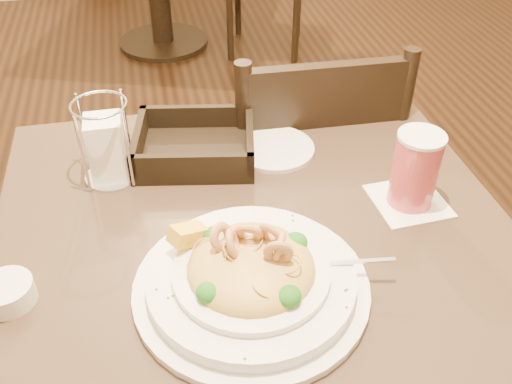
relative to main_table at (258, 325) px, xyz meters
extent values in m
cylinder|color=black|center=(0.00, 0.00, -0.14)|extent=(0.12, 0.12, 0.71)
cube|color=brown|center=(0.00, 0.00, 0.23)|extent=(0.90, 0.90, 0.03)
cylinder|color=black|center=(-0.03, 2.55, -0.51)|extent=(0.52, 0.52, 0.03)
cube|color=black|center=(0.22, 0.50, -0.07)|extent=(0.43, 0.43, 0.04)
cylinder|color=black|center=(0.41, 0.68, -0.31)|extent=(0.04, 0.04, 0.43)
cylinder|color=black|center=(0.05, 0.69, -0.31)|extent=(0.04, 0.04, 0.43)
cylinder|color=black|center=(0.40, 0.32, -0.31)|extent=(0.04, 0.04, 0.43)
cylinder|color=black|center=(0.04, 0.33, -0.31)|extent=(0.04, 0.04, 0.43)
cylinder|color=black|center=(0.40, 0.32, 0.18)|extent=(0.04, 0.04, 0.46)
cylinder|color=black|center=(0.04, 0.33, 0.18)|extent=(0.04, 0.04, 0.46)
cube|color=black|center=(0.22, 0.32, 0.28)|extent=(0.36, 0.04, 0.22)
cylinder|color=black|center=(0.78, 2.51, -0.31)|extent=(0.04, 0.04, 0.43)
cylinder|color=black|center=(0.67, 2.17, -0.31)|extent=(0.04, 0.04, 0.43)
cylinder|color=black|center=(0.33, 2.27, -0.31)|extent=(0.04, 0.04, 0.43)
cylinder|color=white|center=(-0.04, -0.12, 0.25)|extent=(0.36, 0.36, 0.01)
cylinder|color=white|center=(-0.04, -0.12, 0.27)|extent=(0.32, 0.32, 0.02)
cylinder|color=white|center=(-0.04, -0.12, 0.29)|extent=(0.24, 0.24, 0.01)
ellipsoid|color=gold|center=(-0.04, -0.12, 0.29)|extent=(0.19, 0.19, 0.07)
cube|color=yellow|center=(-0.12, -0.05, 0.31)|extent=(0.07, 0.06, 0.05)
cube|color=silver|center=(0.12, -0.13, 0.28)|extent=(0.14, 0.03, 0.01)
cube|color=silver|center=(0.04, -0.13, 0.29)|extent=(0.04, 0.03, 0.00)
torus|color=gold|center=(0.01, -0.15, 0.32)|extent=(0.04, 0.05, 0.02)
torus|color=gold|center=(0.02, -0.11, 0.30)|extent=(0.05, 0.05, 0.03)
torus|color=gold|center=(-0.01, -0.11, 0.30)|extent=(0.06, 0.06, 0.01)
torus|color=gold|center=(0.00, -0.10, 0.30)|extent=(0.05, 0.05, 0.02)
torus|color=gold|center=(-0.03, -0.18, 0.31)|extent=(0.04, 0.05, 0.03)
torus|color=gold|center=(-0.04, -0.17, 0.30)|extent=(0.04, 0.05, 0.03)
torus|color=gold|center=(-0.04, -0.11, 0.32)|extent=(0.07, 0.06, 0.04)
torus|color=gold|center=(-0.03, -0.10, 0.32)|extent=(0.05, 0.06, 0.04)
torus|color=gold|center=(-0.03, -0.12, 0.31)|extent=(0.04, 0.05, 0.03)
torus|color=gold|center=(-0.08, -0.15, 0.30)|extent=(0.04, 0.04, 0.02)
torus|color=gold|center=(-0.06, -0.13, 0.32)|extent=(0.05, 0.05, 0.03)
torus|color=gold|center=(-0.04, -0.12, 0.31)|extent=(0.04, 0.04, 0.02)
torus|color=gold|center=(-0.04, -0.12, 0.31)|extent=(0.05, 0.04, 0.04)
torus|color=gold|center=(0.00, -0.08, 0.30)|extent=(0.04, 0.04, 0.02)
torus|color=gold|center=(-0.10, -0.08, 0.31)|extent=(0.06, 0.05, 0.04)
torus|color=gold|center=(-0.05, -0.09, 0.31)|extent=(0.04, 0.05, 0.03)
torus|color=gold|center=(-0.06, -0.11, 0.32)|extent=(0.05, 0.06, 0.04)
torus|color=gold|center=(-0.04, -0.12, 0.32)|extent=(0.04, 0.04, 0.02)
torus|color=tan|center=(-0.06, -0.11, 0.34)|extent=(0.04, 0.05, 0.05)
torus|color=tan|center=(-0.03, -0.09, 0.34)|extent=(0.05, 0.05, 0.05)
torus|color=tan|center=(0.00, -0.14, 0.34)|extent=(0.05, 0.03, 0.05)
torus|color=tan|center=(0.00, -0.13, 0.34)|extent=(0.04, 0.05, 0.05)
torus|color=tan|center=(-0.08, -0.09, 0.34)|extent=(0.05, 0.05, 0.05)
torus|color=tan|center=(0.00, -0.10, 0.34)|extent=(0.05, 0.05, 0.05)
ellipsoid|color=#175714|center=(0.04, -0.09, 0.30)|extent=(0.04, 0.04, 0.03)
ellipsoid|color=#175714|center=(-0.08, -0.05, 0.30)|extent=(0.04, 0.04, 0.03)
ellipsoid|color=#175714|center=(-0.11, -0.16, 0.30)|extent=(0.04, 0.04, 0.03)
ellipsoid|color=#175714|center=(0.00, -0.19, 0.30)|extent=(0.04, 0.04, 0.03)
cube|color=#266619|center=(-0.07, -0.27, 0.28)|extent=(0.00, 0.00, 0.00)
cube|color=#266619|center=(0.06, -0.02, 0.28)|extent=(0.00, 0.00, 0.00)
cube|color=#266619|center=(0.11, -0.12, 0.28)|extent=(0.00, 0.00, 0.00)
cube|color=#266619|center=(-0.16, -0.14, 0.28)|extent=(0.00, 0.00, 0.00)
cube|color=#266619|center=(0.06, 0.00, 0.28)|extent=(0.00, 0.00, 0.00)
cube|color=#266619|center=(-0.16, -0.14, 0.28)|extent=(0.00, 0.00, 0.00)
cube|color=#266619|center=(0.08, -0.21, 0.28)|extent=(0.00, 0.00, 0.00)
cube|color=#266619|center=(-0.18, -0.12, 0.28)|extent=(0.00, 0.00, 0.00)
cube|color=#266619|center=(0.09, -0.18, 0.28)|extent=(0.00, 0.00, 0.00)
cube|color=#266619|center=(0.09, -0.18, 0.28)|extent=(0.00, 0.00, 0.00)
cube|color=white|center=(0.29, 0.03, 0.24)|extent=(0.14, 0.14, 0.00)
cylinder|color=#D14954|center=(0.29, 0.03, 0.32)|extent=(0.08, 0.08, 0.14)
cylinder|color=white|center=(0.29, 0.03, 0.39)|extent=(0.08, 0.08, 0.01)
cube|color=black|center=(-0.08, 0.26, 0.25)|extent=(0.27, 0.23, 0.02)
cube|color=black|center=(0.03, 0.24, 0.28)|extent=(0.05, 0.19, 0.05)
cube|color=black|center=(-0.19, 0.28, 0.28)|extent=(0.05, 0.19, 0.05)
cube|color=black|center=(-0.06, 0.35, 0.28)|extent=(0.23, 0.06, 0.05)
cube|color=black|center=(-0.09, 0.17, 0.28)|extent=(0.23, 0.06, 0.05)
cylinder|color=silver|center=(-0.24, 0.22, 0.25)|extent=(0.10, 0.10, 0.01)
torus|color=silver|center=(-0.24, 0.22, 0.40)|extent=(0.10, 0.10, 0.01)
cube|color=white|center=(-0.24, 0.22, 0.31)|extent=(0.09, 0.09, 0.13)
cylinder|color=silver|center=(-0.28, 0.18, 0.33)|extent=(0.01, 0.01, 0.16)
cylinder|color=silver|center=(-0.20, 0.18, 0.33)|extent=(0.01, 0.01, 0.16)
cylinder|color=silver|center=(-0.28, 0.26, 0.33)|extent=(0.01, 0.01, 0.16)
cylinder|color=silver|center=(-0.20, 0.26, 0.33)|extent=(0.01, 0.01, 0.16)
cylinder|color=white|center=(0.09, 0.24, 0.25)|extent=(0.20, 0.20, 0.01)
cylinder|color=white|center=(-0.40, -0.07, 0.26)|extent=(0.09, 0.09, 0.04)
camera|label=1|loc=(-0.15, -0.70, 0.91)|focal=40.00mm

